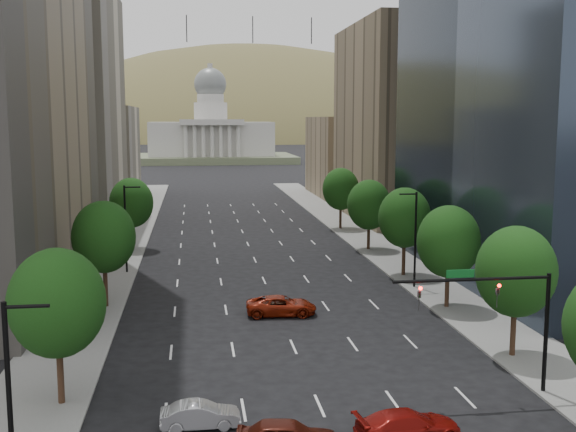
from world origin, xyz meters
name	(u,v)px	position (x,y,z in m)	size (l,w,h in m)	color
sidewalk_left	(100,285)	(-15.50, 60.00, 0.07)	(6.00, 200.00, 0.15)	slate
sidewalk_right	(418,275)	(15.50, 60.00, 0.07)	(6.00, 200.00, 0.15)	slate
midrise_cream_left	(68,106)	(-25.00, 103.00, 17.50)	(14.00, 30.00, 35.00)	beige
filler_left	(100,152)	(-25.00, 136.00, 9.00)	(14.00, 26.00, 18.00)	beige
parking_tan_right	(397,123)	(25.00, 100.00, 15.00)	(14.00, 30.00, 30.00)	#8C7759
filler_right	(349,156)	(25.00, 133.00, 8.00)	(14.00, 26.00, 16.00)	#8C7759
tree_right_1	(516,272)	(14.00, 36.00, 5.75)	(5.20, 5.20, 8.75)	#382316
tree_right_2	(449,242)	(14.00, 48.00, 5.60)	(5.20, 5.20, 8.61)	#382316
tree_right_3	(405,218)	(14.00, 60.00, 5.89)	(5.20, 5.20, 8.89)	#382316
tree_right_4	(369,205)	(14.00, 74.00, 5.46)	(5.20, 5.20, 8.46)	#382316
tree_right_5	(341,189)	(14.00, 90.00, 5.75)	(5.20, 5.20, 8.75)	#382316
tree_left_0	(57,303)	(-14.00, 32.00, 5.75)	(5.20, 5.20, 8.75)	#382316
tree_left_1	(104,237)	(-14.00, 52.00, 5.96)	(5.20, 5.20, 8.97)	#382316
tree_left_2	(131,203)	(-14.00, 78.00, 5.68)	(5.20, 5.20, 8.68)	#382316
streetlight_rn	(415,237)	(13.44, 55.00, 4.84)	(1.70, 0.20, 9.00)	black
streetlight_ls	(12,411)	(-13.44, 20.00, 4.84)	(1.70, 0.20, 9.00)	black
streetlight_ln	(126,226)	(-13.44, 65.00, 4.84)	(1.70, 0.20, 9.00)	black
traffic_signal	(506,307)	(10.53, 30.00, 5.17)	(9.12, 0.40, 7.38)	black
capitol	(211,138)	(0.00, 249.71, 8.58)	(60.00, 40.00, 35.20)	#596647
foothills	(241,181)	(34.67, 599.39, -37.78)	(720.00, 413.00, 263.00)	olive
car_red_near	(408,426)	(3.50, 25.27, 0.77)	(2.16, 5.31, 1.54)	maroon
car_silver	(200,415)	(-6.49, 28.13, 0.67)	(1.41, 4.06, 1.34)	#AAAAB0
car_red_far	(281,306)	(0.16, 47.84, 0.78)	(2.59, 5.62, 1.56)	maroon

